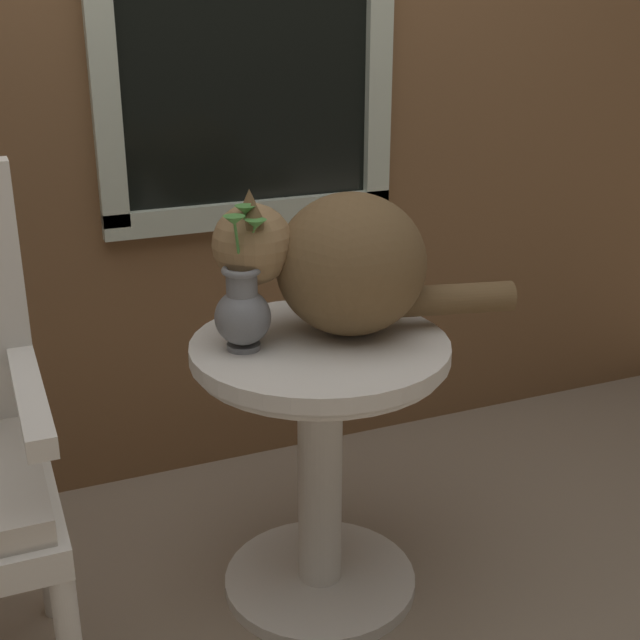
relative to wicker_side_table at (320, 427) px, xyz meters
The scene contains 4 objects.
back_wall 1.12m from the wicker_side_table, 105.44° to the left, with size 4.00×0.07×2.60m.
wicker_side_table is the anchor object (origin of this frame).
cat 0.37m from the wicker_side_table, 28.98° to the left, with size 0.66×0.38×0.32m.
pewter_vase_with_ivy 0.34m from the wicker_side_table, behind, with size 0.12×0.12×0.30m.
Camera 1 is at (-0.46, -1.45, 1.33)m, focal length 48.43 mm.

